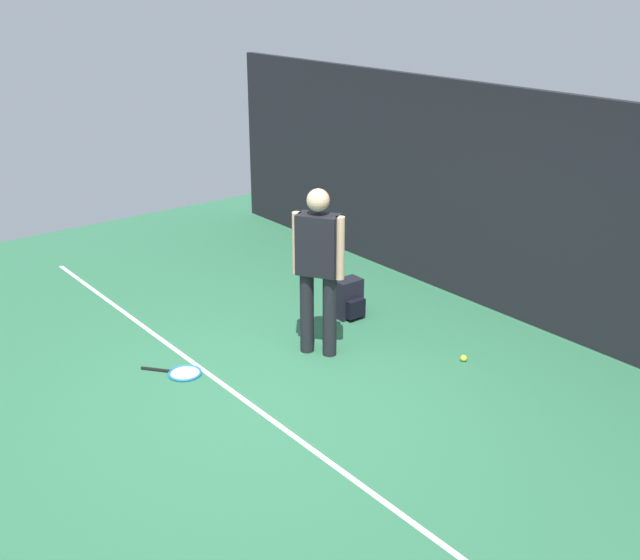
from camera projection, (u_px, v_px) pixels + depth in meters
ground_plane at (286, 391)px, 7.11m from camera, size 12.00×12.00×0.00m
back_fence at (509, 205)px, 8.39m from camera, size 10.00×0.10×2.49m
court_line at (251, 405)px, 6.89m from camera, size 9.00×0.05×0.00m
tennis_player at (318, 263)px, 7.50m from camera, size 0.47×0.40×1.70m
tennis_racket at (182, 373)px, 7.42m from camera, size 0.59×0.52×0.03m
backpack at (349, 299)px, 8.60m from camera, size 0.28×0.30×0.44m
tennis_ball_near_player at (464, 358)px, 7.65m from camera, size 0.07×0.07×0.07m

